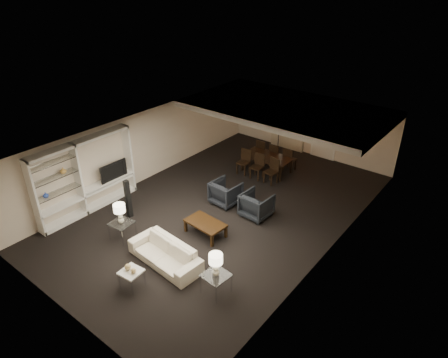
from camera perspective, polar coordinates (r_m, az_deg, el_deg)
floor at (r=12.70m, az=0.00°, el=-4.37°), size 11.00×11.00×0.00m
ceiling at (r=11.53m, az=0.00°, el=6.12°), size 7.00×11.00×0.02m
wall_back at (r=16.37m, az=12.14°, el=7.69°), size 7.00×0.02×2.50m
wall_front at (r=9.15m, az=-22.41°, el=-12.15°), size 7.00×0.02×2.50m
wall_left at (r=14.29m, az=-11.12°, el=4.69°), size 0.02×11.00×2.50m
wall_right at (r=10.56m, az=15.13°, el=-4.91°), size 0.02×11.00×2.50m
ceiling_soffit at (r=14.31m, az=8.86°, el=9.87°), size 7.00×4.00×0.20m
curtains at (r=16.70m, az=9.24°, el=8.20°), size 1.50×0.12×2.40m
door at (r=16.14m, az=14.22°, el=6.39°), size 0.90×0.05×2.10m
painting at (r=15.50m, az=19.09°, el=6.74°), size 0.95×0.04×0.65m
media_unit at (r=12.82m, az=-19.16°, el=0.32°), size 0.38×3.40×2.35m
pendant_light at (r=14.33m, az=9.76°, el=7.79°), size 0.52×0.52×0.24m
sofa at (r=10.55m, az=-8.43°, el=-10.49°), size 2.16×0.98×0.61m
coffee_table at (r=11.51m, az=-2.65°, el=-7.04°), size 1.20×0.75×0.41m
armchair_left at (r=12.83m, az=0.25°, el=-1.94°), size 0.89×0.91×0.78m
armchair_right at (r=12.24m, az=4.68°, el=-3.70°), size 0.88×0.90×0.78m
side_table_left at (r=11.65m, az=-14.29°, el=-7.15°), size 0.63×0.63×0.54m
side_table_right at (r=9.67m, az=-1.15°, el=-14.72°), size 0.62×0.62×0.54m
table_lamp_left at (r=11.34m, az=-14.63°, el=-4.82°), size 0.35×0.35×0.60m
table_lamp_right at (r=9.29m, az=-1.18°, el=-12.17°), size 0.34×0.34×0.60m
marble_table at (r=10.07m, az=-13.01°, el=-13.73°), size 0.52×0.52×0.48m
gold_gourd_a at (r=9.93m, az=-13.59°, el=-12.11°), size 0.15×0.15×0.15m
gold_gourd_b at (r=9.81m, az=-12.82°, el=-12.66°), size 0.13×0.13×0.13m
television at (r=13.30m, az=-15.76°, el=1.24°), size 0.99×0.13×0.57m
vase_blue at (r=12.30m, az=-24.14°, el=-2.09°), size 0.16×0.16×0.17m
vase_amber at (r=12.33m, az=-22.00°, el=1.14°), size 0.18×0.18×0.19m
floor_speaker at (r=12.39m, az=-13.54°, el=-2.77°), size 0.14×0.14×1.25m
dining_table at (r=14.90m, az=6.10°, el=2.13°), size 1.80×1.04×0.62m
chair_nl at (r=14.65m, az=2.78°, el=2.43°), size 0.47×0.47×0.92m
chair_nm at (r=14.35m, az=4.72°, el=1.77°), size 0.45×0.45×0.92m
chair_nr at (r=14.06m, az=6.74°, el=1.08°), size 0.48×0.48×0.92m
chair_fl at (r=15.63m, az=5.58°, el=4.06°), size 0.44×0.44×0.92m
chair_fm at (r=15.34m, az=7.45°, el=3.47°), size 0.44×0.44×0.92m
chair_fr at (r=15.08m, az=9.39°, el=2.86°), size 0.45×0.45×0.92m
floor_lamp at (r=16.76m, az=7.88°, el=7.16°), size 0.33×0.33×1.74m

